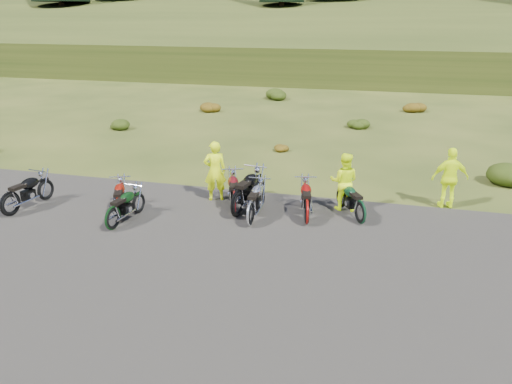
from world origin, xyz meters
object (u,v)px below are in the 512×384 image
(motorcycle_0, at_px, (12,216))
(motorcycle_7, at_px, (359,224))
(person_middle, at_px, (215,172))
(motorcycle_3, at_px, (250,226))

(motorcycle_0, xyz_separation_m, motorcycle_7, (9.77, 1.98, 0.00))
(motorcycle_0, height_order, person_middle, person_middle)
(motorcycle_3, xyz_separation_m, person_middle, (-1.58, 1.65, 0.94))
(motorcycle_7, bearing_deg, motorcycle_3, 77.79)
(motorcycle_0, distance_m, person_middle, 6.02)
(motorcycle_0, relative_size, person_middle, 1.08)
(motorcycle_0, xyz_separation_m, motorcycle_3, (6.86, 1.07, 0.00))
(motorcycle_7, xyz_separation_m, person_middle, (-4.49, 0.75, 0.94))
(motorcycle_0, height_order, motorcycle_7, motorcycle_0)
(motorcycle_0, bearing_deg, motorcycle_7, -70.51)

